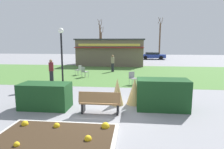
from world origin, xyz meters
The scene contains 22 objects.
ground_plane centered at (0.00, 0.00, 0.00)m, with size 80.00×80.00×0.00m, color gray.
lawn_patch centered at (0.00, 10.60, 0.00)m, with size 36.00×12.00×0.01m, color #4C7A38.
flower_bed centered at (-1.24, -2.65, 0.09)m, with size 3.65×2.34×0.33m.
park_bench centered at (-0.30, -0.22, 0.48)m, with size 1.70×0.53×0.95m.
hedge_left centered at (-2.83, 0.20, 0.57)m, with size 2.16×1.10×1.13m, color #19421E.
hedge_right centered at (2.31, 0.62, 0.67)m, with size 2.21×1.10×1.34m, color #19421E.
ornamental_grass_behind_left centered at (1.11, 1.23, 0.62)m, with size 0.75×0.75×1.24m, color tan.
ornamental_grass_behind_right centered at (0.31, 1.01, 0.63)m, with size 0.58×0.58×1.26m, color tan.
lamppost_mid centered at (-3.86, 5.21, 2.45)m, with size 0.36×0.36×3.87m.
trash_bin centered at (2.79, 0.93, 0.47)m, with size 0.52×0.52×0.95m, color #2D4233.
food_kiosk centered at (-1.89, 17.78, 1.68)m, with size 8.48×5.10×3.33m.
cafe_chair_west centered at (-3.05, 8.10, 0.53)m, with size 0.62×0.62×0.89m.
cafe_chair_east centered at (-3.80, 9.15, 0.53)m, with size 0.56×0.56×0.89m.
cafe_chair_center centered at (0.99, 5.60, 0.53)m, with size 0.61×0.61×0.89m.
person_strolling centered at (-1.01, 11.51, 0.86)m, with size 0.34×0.34×1.69m.
person_standing centered at (-4.91, 5.76, 0.86)m, with size 0.34×0.34×1.69m.
parked_car_west_slot centered at (-6.04, 26.89, 0.64)m, with size 4.25×2.15×1.20m.
parked_car_center_slot centered at (-1.21, 26.88, 0.64)m, with size 4.36×2.37×1.20m.
parked_car_east_slot centered at (4.38, 26.89, 0.64)m, with size 4.24×2.14×1.20m.
tree_left_bg centered at (-5.85, 32.86, 3.38)m, with size 0.91×0.96×7.50m.
tree_right_bg centered at (6.05, 31.50, 3.41)m, with size 0.91×0.96×7.55m.
tree_center_bg centered at (-5.46, 32.00, 2.62)m, with size 0.91×0.96×5.96m.
Camera 1 is at (1.02, -7.91, 2.92)m, focal length 31.66 mm.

